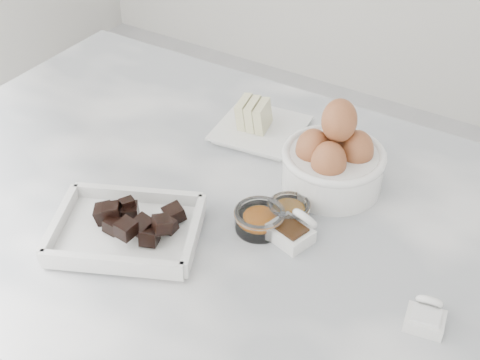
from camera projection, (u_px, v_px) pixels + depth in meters
name	position (u px, v px, depth m)	size (l,w,h in m)	color
marble_slab	(220.00, 214.00, 1.10)	(1.20, 0.80, 0.04)	silver
chocolate_dish	(126.00, 227.00, 1.01)	(0.27, 0.25, 0.06)	white
butter_plate	(259.00, 124.00, 1.24)	(0.17, 0.17, 0.06)	white
sugar_ramekin	(326.00, 151.00, 1.16)	(0.08, 0.08, 0.05)	white
egg_bowl	(334.00, 159.00, 1.09)	(0.17, 0.17, 0.17)	white
honey_bowl	(289.00, 211.00, 1.05)	(0.07, 0.07, 0.03)	white
zest_bowl	(259.00, 219.00, 1.03)	(0.08, 0.08, 0.03)	white
vanilla_spoon	(294.00, 230.00, 1.01)	(0.07, 0.09, 0.05)	white
salt_spoon	(426.00, 316.00, 0.88)	(0.06, 0.07, 0.04)	white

